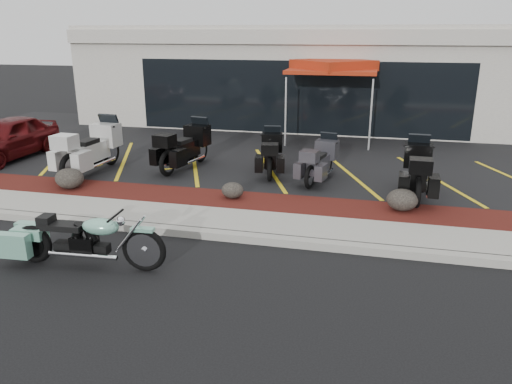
% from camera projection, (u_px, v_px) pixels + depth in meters
% --- Properties ---
extents(ground, '(90.00, 90.00, 0.00)m').
position_uv_depth(ground, '(203.00, 258.00, 8.74)').
color(ground, black).
rests_on(ground, ground).
extents(curb, '(24.00, 0.25, 0.15)m').
position_uv_depth(curb, '(218.00, 235.00, 9.55)').
color(curb, gray).
rests_on(curb, ground).
extents(sidewalk, '(24.00, 1.20, 0.15)m').
position_uv_depth(sidewalk, '(228.00, 222.00, 10.20)').
color(sidewalk, gray).
rests_on(sidewalk, ground).
extents(mulch_bed, '(24.00, 1.20, 0.16)m').
position_uv_depth(mulch_bed, '(243.00, 203.00, 11.31)').
color(mulch_bed, '#370E0C').
rests_on(mulch_bed, ground).
extents(upper_lot, '(26.00, 9.60, 0.15)m').
position_uv_depth(upper_lot, '(286.00, 150.00, 16.30)').
color(upper_lot, black).
rests_on(upper_lot, ground).
extents(dealership_building, '(18.00, 8.16, 4.00)m').
position_uv_depth(dealership_building, '(312.00, 74.00, 21.51)').
color(dealership_building, '#A39C94').
rests_on(dealership_building, ground).
extents(boulder_left, '(0.70, 0.59, 0.50)m').
position_uv_depth(boulder_left, '(69.00, 178.00, 12.02)').
color(boulder_left, black).
rests_on(boulder_left, mulch_bed).
extents(boulder_mid, '(0.51, 0.43, 0.36)m').
position_uv_depth(boulder_mid, '(233.00, 190.00, 11.35)').
color(boulder_mid, black).
rests_on(boulder_mid, mulch_bed).
extents(boulder_right, '(0.66, 0.55, 0.47)m').
position_uv_depth(boulder_right, '(402.00, 200.00, 10.55)').
color(boulder_right, black).
rests_on(boulder_right, mulch_bed).
extents(hero_cruiser, '(2.87, 0.89, 1.00)m').
position_uv_depth(hero_cruiser, '(144.00, 244.00, 8.11)').
color(hero_cruiser, '#72B199').
rests_on(hero_cruiser, ground).
extents(touring_white, '(1.13, 2.56, 1.46)m').
position_uv_depth(touring_white, '(110.00, 140.00, 14.04)').
color(touring_white, silver).
rests_on(touring_white, upper_lot).
extents(touring_black_front, '(1.31, 2.41, 1.33)m').
position_uv_depth(touring_black_front, '(200.00, 139.00, 14.38)').
color(touring_black_front, black).
rests_on(touring_black_front, upper_lot).
extents(touring_black_mid, '(1.08, 2.10, 1.17)m').
position_uv_depth(touring_black_mid, '(272.00, 146.00, 13.92)').
color(touring_black_mid, black).
rests_on(touring_black_mid, upper_lot).
extents(touring_grey, '(1.13, 2.06, 1.14)m').
position_uv_depth(touring_grey, '(328.00, 153.00, 13.15)').
color(touring_grey, '#333238').
rests_on(touring_grey, upper_lot).
extents(touring_black_rear, '(0.94, 2.28, 1.31)m').
position_uv_depth(touring_black_rear, '(417.00, 160.00, 12.11)').
color(touring_black_rear, black).
rests_on(touring_black_rear, upper_lot).
extents(parked_car, '(1.51, 3.65, 1.24)m').
position_uv_depth(parked_car, '(6.00, 138.00, 14.79)').
color(parked_car, '#490A0C').
rests_on(parked_car, upper_lot).
extents(traffic_cone, '(0.34, 0.34, 0.50)m').
position_uv_depth(traffic_cone, '(272.00, 147.00, 15.29)').
color(traffic_cone, red).
rests_on(traffic_cone, upper_lot).
extents(popup_canopy, '(3.13, 3.13, 2.72)m').
position_uv_depth(popup_canopy, '(333.00, 68.00, 16.84)').
color(popup_canopy, silver).
rests_on(popup_canopy, upper_lot).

